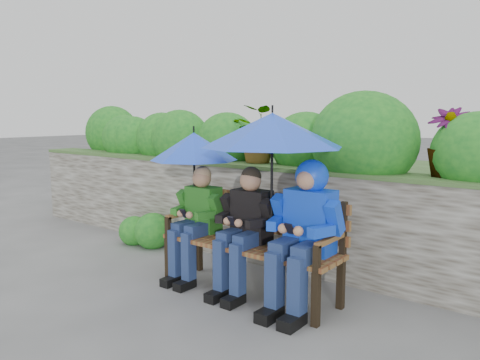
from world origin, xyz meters
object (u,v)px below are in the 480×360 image
Objects in this scene: park_bench at (254,237)px; umbrella_right at (272,130)px; boy_right at (304,224)px; boy_left at (197,217)px; boy_middle at (245,224)px; umbrella_left at (194,147)px.

umbrella_right is (0.23, -0.06, 0.93)m from park_bench.
boy_right is at bearing -7.52° from park_bench.
boy_left is (-0.60, -0.07, 0.11)m from park_bench.
park_bench is 1.49× the size of boy_middle.
boy_left is 1.17m from umbrella_right.
umbrella_left reaches higher than boy_left.
umbrella_right is at bearing -15.59° from park_bench.
boy_left is at bearing 179.65° from boy_middle.
umbrella_left is at bearing 177.03° from boy_right.
boy_left is 0.57m from boy_middle.
umbrella_right reaches higher than boy_left.
umbrella_left is at bearing 174.02° from boy_middle.
boy_left is at bearing -179.96° from boy_right.
park_bench is 0.62m from boy_left.
boy_middle is at bearing -0.35° from boy_left.
boy_middle is 0.58m from boy_right.
boy_right is 0.79m from umbrella_right.
umbrella_left is 0.93m from umbrella_right.
umbrella_right is at bearing 2.77° from boy_middle.
park_bench is at bearing 63.50° from boy_middle.
umbrella_left reaches higher than park_bench.
umbrella_right is at bearing 178.46° from boy_right.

